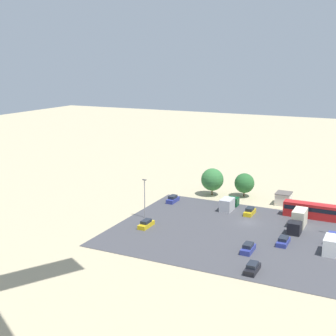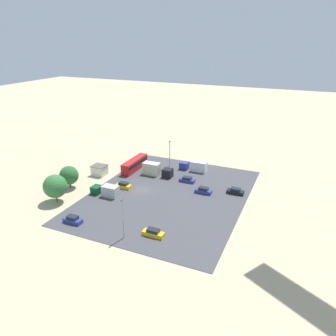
{
  "view_description": "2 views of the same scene",
  "coord_description": "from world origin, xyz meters",
  "px_view_note": "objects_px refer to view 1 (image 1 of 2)",
  "views": [
    {
      "loc": [
        -26.27,
        93.05,
        34.1
      ],
      "look_at": [
        4.29,
        30.38,
        17.97
      ],
      "focal_mm": 50.0,
      "sensor_mm": 36.0,
      "label": 1
    },
    {
      "loc": [
        69.25,
        37.76,
        38.08
      ],
      "look_at": [
        -1.54,
        6.57,
        6.8
      ],
      "focal_mm": 35.0,
      "sensor_mm": 36.0,
      "label": 2
    }
  ],
  "objects_px": {
    "parked_car_2": "(252,268)",
    "parked_truck_0": "(332,243)",
    "parked_car_5": "(250,212)",
    "bus": "(311,210)",
    "parked_car_3": "(248,248)",
    "parked_car_4": "(173,199)",
    "parked_truck_1": "(298,221)",
    "parked_car_0": "(283,241)",
    "parked_car_1": "(146,224)",
    "parked_truck_2": "(229,204)",
    "shed_building": "(284,198)"
  },
  "relations": [
    {
      "from": "parked_car_2",
      "to": "parked_truck_0",
      "type": "relative_size",
      "value": 0.53
    },
    {
      "from": "parked_truck_0",
      "to": "parked_car_5",
      "type": "bearing_deg",
      "value": 145.16
    },
    {
      "from": "bus",
      "to": "parked_car_3",
      "type": "bearing_deg",
      "value": -16.32
    },
    {
      "from": "parked_car_4",
      "to": "parked_car_5",
      "type": "height_order",
      "value": "parked_car_4"
    },
    {
      "from": "parked_truck_1",
      "to": "parked_car_2",
      "type": "bearing_deg",
      "value": 83.53
    },
    {
      "from": "bus",
      "to": "parked_car_3",
      "type": "distance_m",
      "value": 25.4
    },
    {
      "from": "parked_car_2",
      "to": "parked_car_3",
      "type": "bearing_deg",
      "value": -68.65
    },
    {
      "from": "parked_car_0",
      "to": "parked_car_4",
      "type": "relative_size",
      "value": 1.03
    },
    {
      "from": "parked_car_0",
      "to": "parked_truck_0",
      "type": "relative_size",
      "value": 0.52
    },
    {
      "from": "bus",
      "to": "parked_car_2",
      "type": "relative_size",
      "value": 2.74
    },
    {
      "from": "parked_car_0",
      "to": "parked_truck_0",
      "type": "height_order",
      "value": "parked_truck_0"
    },
    {
      "from": "parked_car_2",
      "to": "parked_car_4",
      "type": "distance_m",
      "value": 40.86
    },
    {
      "from": "parked_car_1",
      "to": "parked_car_3",
      "type": "height_order",
      "value": "parked_car_3"
    },
    {
      "from": "parked_car_4",
      "to": "parked_truck_2",
      "type": "distance_m",
      "value": 14.19
    },
    {
      "from": "parked_car_3",
      "to": "parked_car_5",
      "type": "distance_m",
      "value": 21.41
    },
    {
      "from": "parked_car_4",
      "to": "parked_car_5",
      "type": "relative_size",
      "value": 0.99
    },
    {
      "from": "shed_building",
      "to": "parked_car_3",
      "type": "relative_size",
      "value": 0.96
    },
    {
      "from": "parked_car_0",
      "to": "parked_truck_1",
      "type": "xyz_separation_m",
      "value": [
        -0.77,
        -10.06,
        1.02
      ]
    },
    {
      "from": "parked_car_0",
      "to": "parked_car_1",
      "type": "bearing_deg",
      "value": 6.34
    },
    {
      "from": "parked_car_3",
      "to": "parked_truck_2",
      "type": "height_order",
      "value": "parked_truck_2"
    },
    {
      "from": "parked_car_1",
      "to": "parked_truck_2",
      "type": "bearing_deg",
      "value": 58.58
    },
    {
      "from": "parked_car_0",
      "to": "parked_truck_2",
      "type": "relative_size",
      "value": 0.58
    },
    {
      "from": "bus",
      "to": "parked_truck_1",
      "type": "height_order",
      "value": "parked_truck_1"
    },
    {
      "from": "parked_car_2",
      "to": "parked_truck_1",
      "type": "xyz_separation_m",
      "value": [
        -2.74,
        -24.14,
        0.99
      ]
    },
    {
      "from": "parked_truck_0",
      "to": "parked_car_3",
      "type": "bearing_deg",
      "value": -152.13
    },
    {
      "from": "parked_car_1",
      "to": "parked_car_4",
      "type": "distance_m",
      "value": 18.53
    },
    {
      "from": "parked_truck_0",
      "to": "parked_car_1",
      "type": "bearing_deg",
      "value": -173.91
    },
    {
      "from": "parked_car_2",
      "to": "parked_car_5",
      "type": "height_order",
      "value": "parked_car_5"
    },
    {
      "from": "parked_car_4",
      "to": "parked_car_2",
      "type": "bearing_deg",
      "value": -45.88
    },
    {
      "from": "parked_car_2",
      "to": "parked_car_3",
      "type": "distance_m",
      "value": 8.25
    },
    {
      "from": "bus",
      "to": "parked_car_0",
      "type": "distance_m",
      "value": 18.13
    },
    {
      "from": "parked_truck_1",
      "to": "parked_truck_2",
      "type": "height_order",
      "value": "parked_truck_1"
    },
    {
      "from": "parked_car_0",
      "to": "parked_car_4",
      "type": "distance_m",
      "value": 34.02
    },
    {
      "from": "parked_truck_1",
      "to": "bus",
      "type": "bearing_deg",
      "value": -99.95
    },
    {
      "from": "parked_car_1",
      "to": "parked_car_5",
      "type": "height_order",
      "value": "parked_car_5"
    },
    {
      "from": "parked_car_3",
      "to": "parked_truck_1",
      "type": "relative_size",
      "value": 0.48
    },
    {
      "from": "parked_car_4",
      "to": "parked_car_5",
      "type": "bearing_deg",
      "value": -2.95
    },
    {
      "from": "parked_car_2",
      "to": "parked_car_5",
      "type": "bearing_deg",
      "value": -72.87
    },
    {
      "from": "parked_car_4",
      "to": "parked_car_5",
      "type": "distance_m",
      "value": 19.74
    },
    {
      "from": "bus",
      "to": "parked_truck_2",
      "type": "relative_size",
      "value": 1.6
    },
    {
      "from": "parked_car_5",
      "to": "parked_truck_2",
      "type": "relative_size",
      "value": 0.57
    },
    {
      "from": "bus",
      "to": "parked_car_1",
      "type": "height_order",
      "value": "bus"
    },
    {
      "from": "parked_car_0",
      "to": "parked_car_2",
      "type": "distance_m",
      "value": 14.21
    },
    {
      "from": "parked_car_3",
      "to": "parked_truck_1",
      "type": "xyz_separation_m",
      "value": [
        -5.74,
        -16.45,
        0.96
      ]
    },
    {
      "from": "parked_car_1",
      "to": "parked_truck_1",
      "type": "height_order",
      "value": "parked_truck_1"
    },
    {
      "from": "parked_truck_1",
      "to": "parked_truck_2",
      "type": "xyz_separation_m",
      "value": [
        17.02,
        -5.84,
        -0.34
      ]
    },
    {
      "from": "parked_car_3",
      "to": "parked_car_4",
      "type": "bearing_deg",
      "value": 139.61
    },
    {
      "from": "parked_car_2",
      "to": "parked_truck_1",
      "type": "height_order",
      "value": "parked_truck_1"
    },
    {
      "from": "parked_car_4",
      "to": "parked_truck_0",
      "type": "distance_m",
      "value": 41.62
    },
    {
      "from": "parked_truck_0",
      "to": "parked_truck_2",
      "type": "relative_size",
      "value": 1.11
    }
  ]
}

